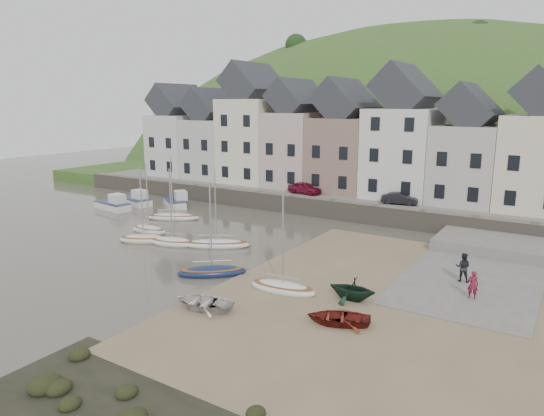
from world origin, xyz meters
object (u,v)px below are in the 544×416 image
Objects in this scene: rowboat_white at (203,302)px; car_left at (305,188)px; person_dark at (463,267)px; rowboat_red at (338,317)px; rowboat_green at (352,288)px; person_red at (473,285)px; sailboat_0 at (173,217)px; car_right at (400,198)px.

rowboat_white is 0.91× the size of car_left.
car_left is at bearing -43.36° from person_dark.
rowboat_red is (7.02, 2.23, -0.02)m from rowboat_white.
rowboat_red is 0.86× the size of car_left.
person_red is at bearing 118.66° from rowboat_green.
sailboat_0 reaches higher than rowboat_red.
sailboat_0 is 1.86× the size of rowboat_white.
person_dark is 0.54× the size of car_right.
rowboat_green is at bearing -138.67° from car_left.
person_red is 2.78m from person_dark.
car_right is at bearing -83.58° from car_left.
rowboat_white is 26.16m from car_right.
car_right reaches higher than person_red.
person_dark is at bearing -6.18° from sailboat_0.
person_red is at bearing -159.85° from car_right.
car_left is (-14.35, 20.57, 1.48)m from rowboat_green.
person_dark is 23.80m from car_left.
car_right is (-4.68, 23.76, 1.77)m from rowboat_red.
car_left is 1.10× the size of car_right.
car_left is (-20.09, 16.81, 1.30)m from person_red.
person_red is at bearing 117.51° from rowboat_white.
person_red is 0.48× the size of car_right.
rowboat_green is 3.28m from rowboat_red.
rowboat_white is at bearing -93.91° from rowboat_red.
car_left reaches higher than person_red.
rowboat_green is 0.83× the size of rowboat_red.
person_red is (28.43, -5.53, 0.68)m from sailboat_0.
rowboat_white is at bearing -156.53° from car_left.
rowboat_red is at bearing -141.33° from car_left.
sailboat_0 reaches higher than car_left.
sailboat_0 is 21.97m from rowboat_white.
rowboat_red is (23.33, -12.48, 0.13)m from sailboat_0.
person_dark is 16.74m from car_right.
car_right is at bearing -73.61° from person_red.
rowboat_white is at bearing 40.20° from person_dark.
rowboat_red is 10.36m from person_dark.
rowboat_white is 1.28× the size of rowboat_green.
car_right is (-8.72, 14.24, 1.12)m from person_dark.
rowboat_green is at bearing 46.98° from person_dark.
rowboat_green reaches higher than rowboat_white.
rowboat_red is at bearing -28.15° from sailboat_0.
car_left reaches higher than rowboat_red.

